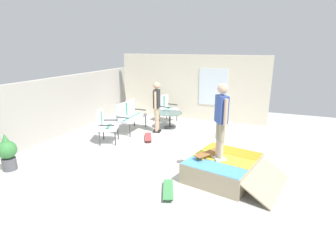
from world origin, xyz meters
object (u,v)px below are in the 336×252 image
Objects in this scene: patio_bench at (129,114)px; skateboard_on_ramp at (209,153)px; patio_chair_near_house at (166,106)px; patio_chair_by_wall at (105,123)px; skateboard_by_bench at (148,137)px; person_watching at (157,103)px; person_skater at (221,116)px; skate_ramp at (224,168)px; potted_plant at (7,152)px; skateboard_spare at (168,189)px; patio_table at (170,117)px.

patio_bench is 4.09m from skateboard_on_ramp.
patio_chair_by_wall is (-2.96, 0.82, 0.00)m from patio_chair_near_house.
patio_chair_near_house is 1.27× the size of skateboard_by_bench.
patio_chair_near_house is 3.07m from patio_chair_by_wall.
patio_bench is 1.06m from person_watching.
person_skater is 0.93m from skateboard_on_ramp.
skate_ramp is 3.96m from patio_chair_by_wall.
potted_plant reaches higher than skate_ramp.
patio_chair_by_wall is 1.25× the size of skateboard_spare.
person_skater reaches higher than patio_chair_near_house.
potted_plant is at bearing 163.13° from patio_bench.
potted_plant is (-4.63, 2.36, 0.06)m from patio_table.
person_skater is at bearing -142.94° from patio_table.
patio_table is at bearing 34.66° from skateboard_on_ramp.
skateboard_by_bench is 3.89m from potted_plant.
patio_chair_near_house is at bearing -19.10° from potted_plant.
patio_chair_by_wall is (0.95, 3.83, 0.38)m from skate_ramp.
skateboard_by_bench is (0.73, -1.10, -0.53)m from patio_chair_by_wall.
skateboard_on_ramp is at bearing -125.96° from skateboard_by_bench.
patio_bench is 1.39× the size of patio_table.
patio_chair_by_wall is at bearing 146.17° from person_watching.
skateboard_on_ramp is at bearing -136.50° from person_watching.
skate_ramp is at bearing -140.84° from patio_table.
skateboard_on_ramp is (-1.71, -2.36, 0.46)m from skateboard_by_bench.
potted_plant reaches higher than skateboard_spare.
patio_table is at bearing -26.97° from potted_plant.
patio_table reaches higher than skateboard_on_ramp.
skate_ramp is at bearing -121.47° from patio_bench.
skate_ramp is 2.22× the size of patio_chair_near_house.
patio_bench is 4.41m from person_skater.
person_watching is at bearing 3.66° from skateboard_by_bench.
patio_chair_by_wall reaches higher than skateboard_on_ramp.
patio_chair_near_house is 2.30m from skateboard_by_bench.
skate_ramp is 4.02m from patio_table.
skateboard_spare is at bearing 142.04° from person_skater.
patio_chair_near_house is 1.25× the size of skateboard_spare.
person_skater is (-0.08, 0.12, 1.22)m from skate_ramp.
person_watching reaches higher than skateboard_by_bench.
person_skater is at bearing -124.23° from skateboard_by_bench.
person_watching is (0.23, -0.96, 0.40)m from patio_bench.
patio_chair_by_wall reaches higher than patio_table.
skateboard_by_bench and skateboard_spare have the same top height.
skateboard_spare is at bearing -84.22° from potted_plant.
patio_table is at bearing 37.06° from person_skater.
patio_table is 0.89m from person_watching.
person_watching reaches higher than potted_plant.
skate_ramp is at bearing -39.68° from skateboard_spare.
person_skater is 2.12× the size of skateboard_on_ramp.
skate_ramp is 2.46× the size of potted_plant.
patio_chair_by_wall reaches higher than potted_plant.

